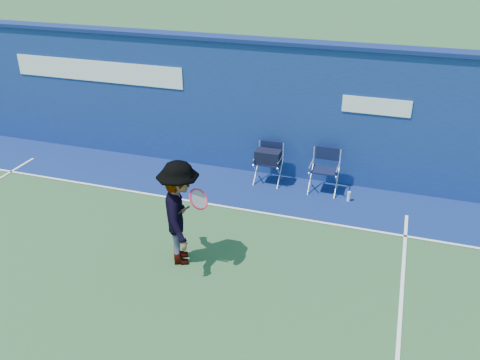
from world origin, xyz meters
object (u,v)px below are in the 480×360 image
(directors_chair_right, at_px, (324,179))
(tennis_player, at_px, (180,213))
(directors_chair_left, at_px, (268,167))
(water_bottle, at_px, (349,196))

(directors_chair_right, xyz_separation_m, tennis_player, (-1.89, -3.30, 0.64))
(directors_chair_left, bearing_deg, water_bottle, -9.37)
(directors_chair_left, distance_m, directors_chair_right, 1.27)
(directors_chair_right, height_order, water_bottle, directors_chair_right)
(water_bottle, relative_size, tennis_player, 0.12)
(directors_chair_right, bearing_deg, water_bottle, -24.17)
(tennis_player, bearing_deg, directors_chair_left, 79.31)
(water_bottle, xyz_separation_m, tennis_player, (-2.49, -3.03, 0.83))
(directors_chair_right, relative_size, water_bottle, 4.31)
(directors_chair_right, bearing_deg, tennis_player, -119.87)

